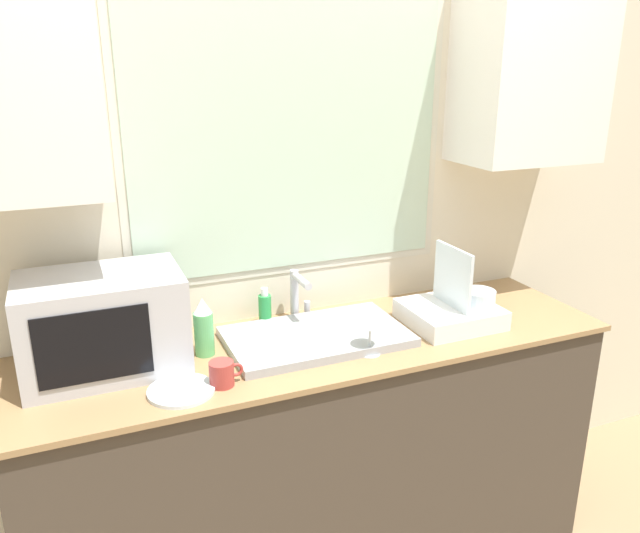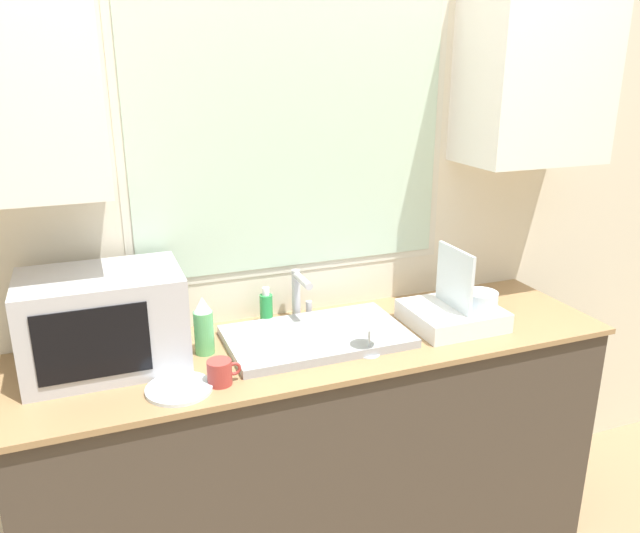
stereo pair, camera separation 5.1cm
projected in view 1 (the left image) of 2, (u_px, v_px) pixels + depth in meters
name	position (u px, v px, depth m)	size (l,w,h in m)	color
countertop	(321.00, 456.00, 2.30)	(2.05, 0.59, 0.94)	#42382D
wall_back	(292.00, 189.00, 2.24)	(6.00, 0.38, 2.60)	beige
sink_basin	(316.00, 337.00, 2.15)	(0.61, 0.37, 0.03)	#9EA0A5
faucet	(298.00, 292.00, 2.29)	(0.08, 0.16, 0.19)	#B7B7BC
microwave	(103.00, 323.00, 1.91)	(0.48, 0.33, 0.31)	#B2B2B7
dish_rack	(453.00, 310.00, 2.28)	(0.32, 0.29, 0.29)	white
spray_bottle	(204.00, 328.00, 2.02)	(0.06, 0.06, 0.20)	#59B266
soap_bottle	(265.00, 309.00, 2.26)	(0.05, 0.05, 0.14)	#268C3F
mug_near_sink	(222.00, 374.00, 1.85)	(0.10, 0.07, 0.08)	#A53833
wine_glass	(370.00, 317.00, 2.02)	(0.08, 0.08, 0.17)	silver
small_plate	(181.00, 390.00, 1.82)	(0.20, 0.20, 0.01)	silver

